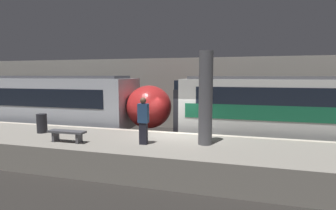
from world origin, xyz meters
The scene contains 7 objects.
ground_plane centered at (0.00, 0.00, 0.00)m, with size 120.00×120.00×0.00m, color #282623.
platform centered at (0.00, -1.87, 0.52)m, with size 40.00×3.74×1.05m.
station_rear_barrier centered at (0.00, 5.99, 2.38)m, with size 50.00×0.15×4.76m.
support_pillar_near centered at (1.58, -1.72, 2.76)m, with size 0.51×0.51×3.43m.
person_waiting centered at (-0.63, -2.34, 1.97)m, with size 0.38×0.24×1.75m.
platform_bench centered at (-3.57, -2.84, 1.38)m, with size 1.50×0.40×0.45m.
trash_bin centered at (-5.72, -1.70, 1.47)m, with size 0.44×0.44×0.85m.
Camera 1 is at (2.82, -11.28, 3.60)m, focal length 28.00 mm.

